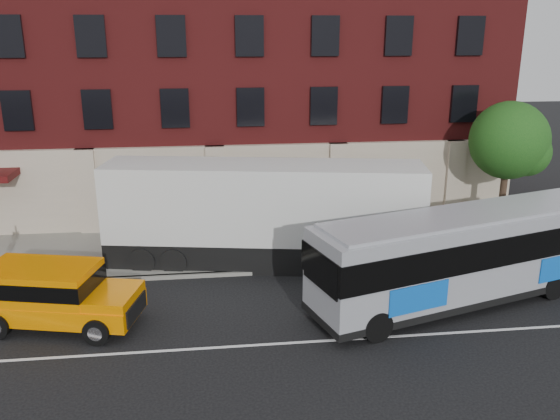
{
  "coord_description": "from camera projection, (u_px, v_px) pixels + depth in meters",
  "views": [
    {
      "loc": [
        -0.16,
        -15.54,
        9.44
      ],
      "look_at": [
        2.38,
        5.5,
        2.84
      ],
      "focal_mm": 37.26,
      "sensor_mm": 36.0,
      "label": 1
    }
  ],
  "objects": [
    {
      "name": "shipping_container",
      "position": [
        264.0,
        216.0,
        23.85
      ],
      "size": [
        13.13,
        4.81,
        4.29
      ],
      "color": "black",
      "rests_on": "ground"
    },
    {
      "name": "lane_line",
      "position": [
        223.0,
        347.0,
        18.03
      ],
      "size": [
        60.0,
        0.12,
        0.01
      ],
      "primitive_type": "cube",
      "color": "silver",
      "rests_on": "ground"
    },
    {
      "name": "street_tree",
      "position": [
        510.0,
        143.0,
        26.78
      ],
      "size": [
        3.6,
        3.6,
        6.2
      ],
      "color": "#35261A",
      "rests_on": "sidewalk"
    },
    {
      "name": "sidewalk",
      "position": [
        218.0,
        247.0,
        26.06
      ],
      "size": [
        60.0,
        6.0,
        0.15
      ],
      "primitive_type": "cube",
      "color": "gray",
      "rests_on": "ground"
    },
    {
      "name": "ground",
      "position": [
        224.0,
        356.0,
        17.55
      ],
      "size": [
        120.0,
        120.0,
        0.0
      ],
      "primitive_type": "plane",
      "color": "black",
      "rests_on": "ground"
    },
    {
      "name": "kerb",
      "position": [
        220.0,
        274.0,
        23.22
      ],
      "size": [
        60.0,
        0.25,
        0.15
      ],
      "primitive_type": "cube",
      "color": "gray",
      "rests_on": "ground"
    },
    {
      "name": "yellow_suv",
      "position": [
        52.0,
        292.0,
        19.06
      ],
      "size": [
        5.59,
        3.29,
        2.08
      ],
      "color": "#FF8500",
      "rests_on": "ground"
    },
    {
      "name": "building",
      "position": [
        211.0,
        65.0,
        31.33
      ],
      "size": [
        30.0,
        12.1,
        15.0
      ],
      "color": "maroon",
      "rests_on": "sidewalk"
    },
    {
      "name": "city_bus",
      "position": [
        473.0,
        252.0,
        20.67
      ],
      "size": [
        12.56,
        6.11,
        3.38
      ],
      "color": "#95989F",
      "rests_on": "ground"
    }
  ]
}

